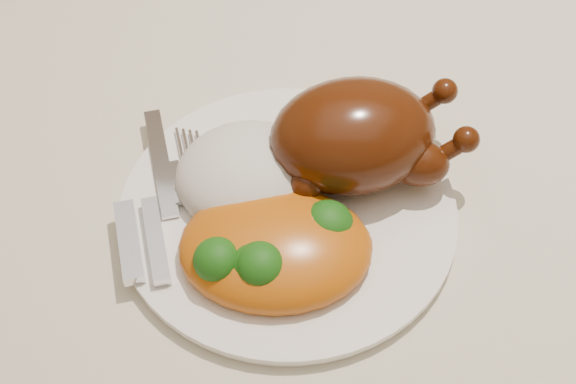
# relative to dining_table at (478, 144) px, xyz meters

# --- Properties ---
(dining_table) EXTENTS (1.60, 0.90, 0.76)m
(dining_table) POSITION_rel_dining_table_xyz_m (0.00, 0.00, 0.00)
(dining_table) COLOR brown
(dining_table) RESTS_ON floor
(tablecloth) EXTENTS (1.73, 1.03, 0.18)m
(tablecloth) POSITION_rel_dining_table_xyz_m (0.00, 0.00, 0.07)
(tablecloth) COLOR beige
(tablecloth) RESTS_ON dining_table
(dinner_plate) EXTENTS (0.34, 0.34, 0.01)m
(dinner_plate) POSITION_rel_dining_table_xyz_m (-0.16, -0.20, 0.11)
(dinner_plate) COLOR white
(dinner_plate) RESTS_ON tablecloth
(roast_chicken) EXTENTS (0.18, 0.14, 0.08)m
(roast_chicken) POSITION_rel_dining_table_xyz_m (-0.11, -0.15, 0.15)
(roast_chicken) COLOR #4B1908
(roast_chicken) RESTS_ON dinner_plate
(rice_mound) EXTENTS (0.15, 0.14, 0.06)m
(rice_mound) POSITION_rel_dining_table_xyz_m (-0.19, -0.19, 0.13)
(rice_mound) COLOR white
(rice_mound) RESTS_ON dinner_plate
(mac_and_cheese) EXTENTS (0.16, 0.14, 0.06)m
(mac_and_cheese) POSITION_rel_dining_table_xyz_m (-0.16, -0.25, 0.13)
(mac_and_cheese) COLOR #CA650C
(mac_and_cheese) RESTS_ON dinner_plate
(cutlery) EXTENTS (0.07, 0.17, 0.01)m
(cutlery) POSITION_rel_dining_table_xyz_m (-0.26, -0.24, 0.12)
(cutlery) COLOR silver
(cutlery) RESTS_ON dinner_plate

